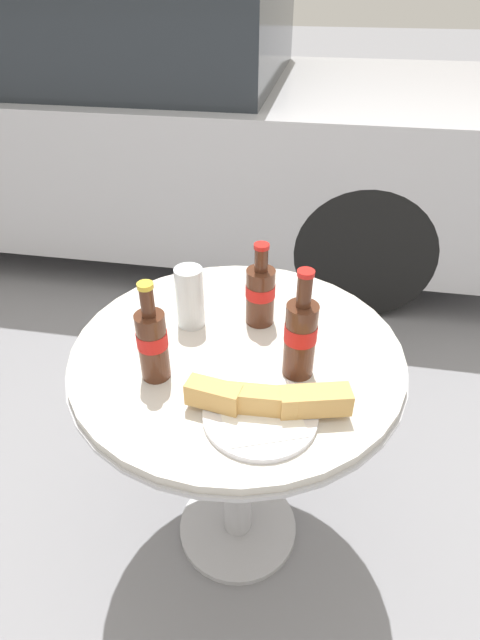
% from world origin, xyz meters
% --- Properties ---
extents(ground_plane, '(30.00, 30.00, 0.00)m').
position_xyz_m(ground_plane, '(0.00, 0.00, 0.00)').
color(ground_plane, gray).
extents(bistro_table, '(0.76, 0.76, 0.72)m').
position_xyz_m(bistro_table, '(0.00, 0.00, 0.57)').
color(bistro_table, '#B7B7BC').
rests_on(bistro_table, ground_plane).
extents(cola_bottle_left, '(0.06, 0.06, 0.23)m').
position_xyz_m(cola_bottle_left, '(-0.15, -0.12, 0.81)').
color(cola_bottle_left, '#4C2819').
rests_on(cola_bottle_left, bistro_table).
extents(cola_bottle_right, '(0.07, 0.07, 0.21)m').
position_xyz_m(cola_bottle_right, '(0.04, 0.11, 0.80)').
color(cola_bottle_right, '#4C2819').
rests_on(cola_bottle_right, bistro_table).
extents(cola_bottle_center, '(0.07, 0.07, 0.25)m').
position_xyz_m(cola_bottle_center, '(0.14, -0.06, 0.82)').
color(cola_bottle_center, '#4C2819').
rests_on(cola_bottle_center, bistro_table).
extents(drinking_glass, '(0.07, 0.07, 0.15)m').
position_xyz_m(drinking_glass, '(-0.12, 0.07, 0.79)').
color(drinking_glass, black).
rests_on(drinking_glass, bistro_table).
extents(lunch_plate_near, '(0.32, 0.22, 0.06)m').
position_xyz_m(lunch_plate_near, '(0.09, -0.20, 0.75)').
color(lunch_plate_near, white).
rests_on(lunch_plate_near, bistro_table).
extents(parked_car, '(4.37, 1.72, 1.33)m').
position_xyz_m(parked_car, '(-1.03, 2.09, 0.64)').
color(parked_car, '#B7B7BC').
rests_on(parked_car, ground_plane).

